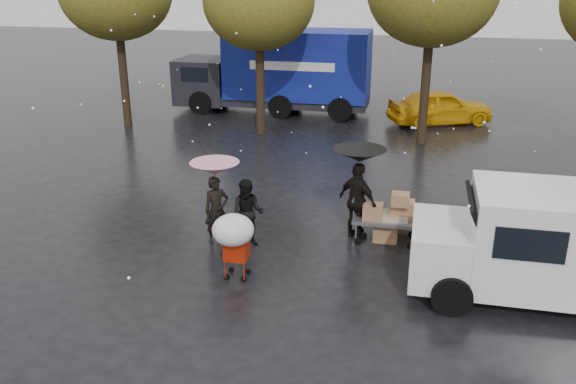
% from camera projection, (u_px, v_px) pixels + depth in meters
% --- Properties ---
extents(ground, '(90.00, 90.00, 0.00)m').
position_uv_depth(ground, '(298.00, 258.00, 13.44)').
color(ground, black).
rests_on(ground, ground).
extents(person_pink, '(0.70, 0.65, 1.60)m').
position_uv_depth(person_pink, '(217.00, 210.00, 13.94)').
color(person_pink, black).
rests_on(person_pink, ground).
extents(person_middle, '(0.80, 0.64, 1.57)m').
position_uv_depth(person_middle, '(248.00, 213.00, 13.82)').
color(person_middle, black).
rests_on(person_middle, ground).
extents(person_black, '(1.15, 1.01, 1.86)m').
position_uv_depth(person_black, '(358.00, 201.00, 14.11)').
color(person_black, black).
rests_on(person_black, ground).
extents(umbrella_pink, '(1.12, 1.12, 1.95)m').
position_uv_depth(umbrella_pink, '(215.00, 169.00, 13.58)').
color(umbrella_pink, '#4C4C4C').
rests_on(umbrella_pink, ground).
extents(umbrella_black, '(1.22, 1.22, 2.19)m').
position_uv_depth(umbrella_black, '(360.00, 155.00, 13.72)').
color(umbrella_black, '#4C4C4C').
rests_on(umbrella_black, ground).
extents(vendor_cart, '(1.52, 0.80, 1.27)m').
position_uv_depth(vendor_cart, '(390.00, 213.00, 13.98)').
color(vendor_cart, slate).
rests_on(vendor_cart, ground).
extents(shopping_cart, '(0.84, 0.84, 1.46)m').
position_uv_depth(shopping_cart, '(234.00, 233.00, 12.11)').
color(shopping_cart, red).
rests_on(shopping_cart, ground).
extents(white_van, '(4.91, 2.18, 2.20)m').
position_uv_depth(white_van, '(554.00, 244.00, 11.41)').
color(white_van, white).
rests_on(white_van, ground).
extents(blue_truck, '(8.30, 2.60, 3.50)m').
position_uv_depth(blue_truck, '(279.00, 71.00, 25.99)').
color(blue_truck, navy).
rests_on(blue_truck, ground).
extents(box_ground_near, '(0.56, 0.45, 0.50)m').
position_uv_depth(box_ground_near, '(386.00, 230.00, 14.21)').
color(box_ground_near, brown).
rests_on(box_ground_near, ground).
extents(box_ground_far, '(0.43, 0.34, 0.32)m').
position_uv_depth(box_ground_far, '(402.00, 226.00, 14.70)').
color(box_ground_far, brown).
rests_on(box_ground_far, ground).
extents(yellow_taxi, '(4.47, 3.24, 1.41)m').
position_uv_depth(yellow_taxi, '(440.00, 107.00, 24.36)').
color(yellow_taxi, '#E0A10B').
rests_on(yellow_taxi, ground).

